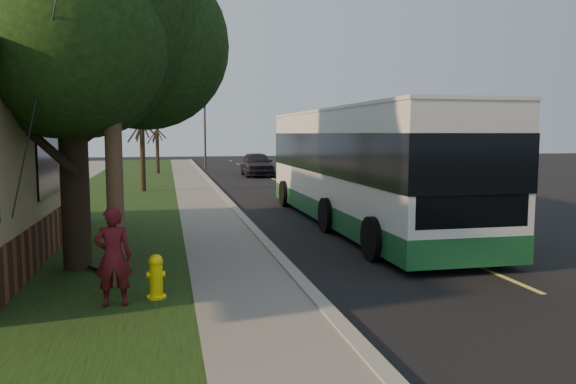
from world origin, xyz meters
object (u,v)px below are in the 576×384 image
at_px(utility_pole, 109,27).
at_px(skateboarder, 113,257).
at_px(transit_bus, 361,164).
at_px(distant_car, 257,164).
at_px(leafy_tree, 71,13).
at_px(fire_hydrant, 156,277).
at_px(traffic_signal, 205,129).
at_px(bare_tree_far, 157,145).
at_px(skateboard_main, 101,268).
at_px(bare_tree_near, 142,147).

bearing_deg(utility_pole, skateboarder, -87.22).
height_order(transit_bus, distant_car, transit_bus).
xyz_separation_m(leafy_tree, transit_bus, (7.55, 4.17, -3.29)).
bearing_deg(leafy_tree, skateboarder, -72.51).
xyz_separation_m(fire_hydrant, traffic_signal, (3.10, 34.00, 2.73)).
xyz_separation_m(utility_pole, bare_tree_far, (0.31, 29.01, -2.63)).
distance_m(utility_pole, skateboarder, 3.98).
bearing_deg(traffic_signal, bare_tree_far, -131.19).
distance_m(skateboarder, skateboard_main, 2.59).
bearing_deg(utility_pole, transit_bus, 41.06).
distance_m(leafy_tree, skateboard_main, 5.08).
bearing_deg(skateboard_main, transit_bus, 33.40).
relative_size(traffic_signal, transit_bus, 0.42).
bearing_deg(traffic_signal, utility_pole, -96.58).
bearing_deg(skateboarder, traffic_signal, -99.64).
relative_size(fire_hydrant, transit_bus, 0.06).
distance_m(bare_tree_near, skateboarder, 18.34).
xyz_separation_m(traffic_signal, transit_bus, (2.88, -27.18, -1.29)).
bearing_deg(transit_bus, bare_tree_far, 105.39).
bearing_deg(skateboard_main, traffic_signal, 82.46).
relative_size(fire_hydrant, distant_car, 0.16).
relative_size(traffic_signal, skateboarder, 3.45).
distance_m(traffic_signal, skateboard_main, 32.28).
height_order(leafy_tree, traffic_signal, leafy_tree).
distance_m(bare_tree_near, bare_tree_far, 12.01).
distance_m(leafy_tree, skateboarder, 5.29).
height_order(bare_tree_far, skateboard_main, bare_tree_far).
bearing_deg(traffic_signal, fire_hydrant, -95.21).
bearing_deg(bare_tree_far, utility_pole, -90.60).
bearing_deg(utility_pole, bare_tree_far, 89.40).
distance_m(transit_bus, skateboarder, 9.77).
height_order(skateboarder, distant_car, skateboarder).
relative_size(fire_hydrant, skateboarder, 0.46).
height_order(utility_pole, skateboard_main, utility_pole).
height_order(fire_hydrant, skateboarder, skateboarder).
bearing_deg(bare_tree_far, skateboard_main, -91.47).
height_order(fire_hydrant, distant_car, distant_car).
distance_m(fire_hydrant, bare_tree_far, 30.04).
relative_size(fire_hydrant, utility_pole, 0.08).
height_order(bare_tree_far, skateboarder, bare_tree_far).
bearing_deg(transit_bus, bare_tree_near, 121.61).
bearing_deg(skateboard_main, fire_hydrant, -62.43).
bearing_deg(traffic_signal, transit_bus, -83.95).
relative_size(leafy_tree, bare_tree_near, 1.81).
relative_size(fire_hydrant, traffic_signal, 0.13).
xyz_separation_m(skateboarder, distant_car, (6.65, 27.42, -0.07)).
height_order(fire_hydrant, traffic_signal, traffic_signal).
height_order(utility_pole, leafy_tree, utility_pole).
distance_m(transit_bus, skateboard_main, 8.68).
bearing_deg(leafy_tree, transit_bus, 28.90).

